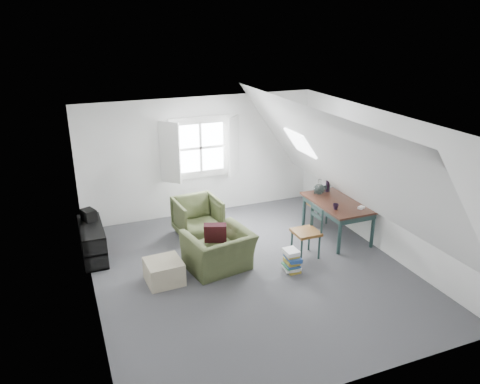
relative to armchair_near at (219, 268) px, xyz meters
name	(u,v)px	position (x,y,z in m)	size (l,w,h in m)	color
floor	(251,271)	(0.47, -0.29, 0.00)	(5.50, 5.50, 0.00)	#46464A
ceiling	(253,124)	(0.47, -0.29, 2.50)	(5.50, 5.50, 0.00)	white
wall_back	(200,157)	(0.47, 2.46, 1.25)	(5.00, 5.00, 0.00)	white
wall_front	(353,291)	(0.47, -3.04, 1.25)	(5.00, 5.00, 0.00)	white
wall_left	(87,227)	(-2.03, -0.29, 1.25)	(5.50, 5.50, 0.00)	white
wall_right	(382,183)	(2.97, -0.29, 1.25)	(5.50, 5.50, 0.00)	white
slope_left	(153,183)	(-1.08, -0.29, 1.78)	(5.50, 5.50, 0.00)	white
slope_right	(338,160)	(2.02, -0.29, 1.78)	(5.50, 5.50, 0.00)	white
dormer_window	(201,148)	(0.47, 2.38, 1.45)	(1.71, 0.35, 1.30)	white
skylight	(300,143)	(2.02, 1.01, 1.75)	(0.55, 0.75, 0.04)	white
armchair_near	(219,268)	(0.00, 0.00, 0.00)	(1.03, 0.90, 0.67)	#414A2A
armchair_far	(198,235)	(0.06, 1.37, 0.00)	(0.81, 0.84, 0.76)	#414A2A
throw_pillow	(215,233)	(0.00, 0.15, 0.60)	(0.37, 0.11, 0.37)	#3B1018
ottoman	(164,271)	(-0.95, -0.07, 0.19)	(0.56, 0.56, 0.37)	tan
dining_table	(338,206)	(2.52, 0.34, 0.62)	(0.86, 1.44, 0.72)	#321811
demijohn	(319,189)	(2.37, 0.79, 0.84)	(0.22, 0.22, 0.31)	silver
vase_twigs	(328,185)	(2.62, 0.89, 0.85)	(0.07, 0.08, 0.58)	black
cup	(335,209)	(2.27, 0.04, 0.72)	(0.11, 0.11, 0.10)	black
paper_box	(361,208)	(2.72, -0.11, 0.74)	(0.12, 0.08, 0.04)	white
dining_chair_far	(317,202)	(2.49, 1.03, 0.45)	(0.40, 0.40, 0.86)	brown
dining_chair_near	(308,231)	(1.61, -0.15, 0.48)	(0.44, 0.44, 0.93)	brown
media_shelf	(93,243)	(-1.91, 1.20, 0.27)	(0.39, 1.16, 0.60)	black
electronics_box	(89,215)	(-1.91, 1.49, 0.69)	(0.20, 0.27, 0.22)	black
magazine_stack	(292,261)	(1.11, -0.53, 0.19)	(0.29, 0.34, 0.39)	#B29933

